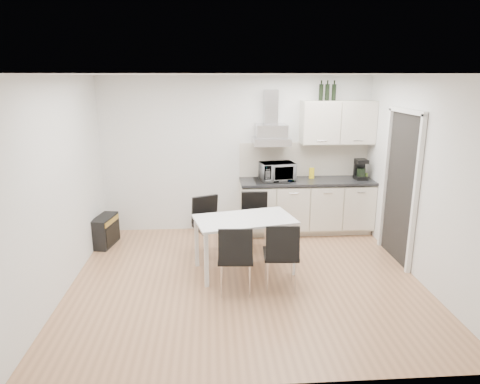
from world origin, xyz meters
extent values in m
plane|color=tan|center=(0.00, 0.00, 0.00)|extent=(4.50, 4.50, 0.00)
cube|color=white|center=(0.00, 2.00, 1.30)|extent=(4.50, 0.10, 2.60)
cube|color=white|center=(0.00, -2.00, 1.30)|extent=(4.50, 0.10, 2.60)
cube|color=white|center=(-2.25, 0.00, 1.30)|extent=(0.10, 4.00, 2.60)
cube|color=white|center=(2.25, 0.00, 1.30)|extent=(0.10, 4.00, 2.60)
plane|color=white|center=(0.00, 0.00, 2.60)|extent=(4.50, 4.50, 0.00)
cube|color=white|center=(2.21, 0.55, 1.05)|extent=(0.08, 1.04, 2.10)
cube|color=beige|center=(1.15, 1.74, 0.05)|extent=(2.16, 0.52, 0.10)
cube|color=beige|center=(1.15, 1.70, 0.48)|extent=(2.20, 0.60, 0.76)
cube|color=#242426|center=(1.15, 1.69, 0.90)|extent=(2.22, 0.64, 0.04)
cube|color=beige|center=(1.15, 1.99, 1.21)|extent=(2.20, 0.02, 0.58)
cube|color=beige|center=(1.65, 1.82, 1.85)|extent=(1.20, 0.35, 0.70)
cube|color=silver|center=(0.55, 1.78, 1.65)|extent=(0.60, 0.46, 0.30)
cube|color=silver|center=(0.55, 1.89, 2.10)|extent=(0.22, 0.20, 0.55)
imported|color=silver|center=(0.65, 1.68, 1.10)|extent=(0.59, 0.39, 0.37)
cube|color=yellow|center=(1.25, 1.80, 1.01)|extent=(0.08, 0.04, 0.18)
cylinder|color=brown|center=(2.08, 1.65, 0.98)|extent=(0.04, 0.04, 0.11)
cylinder|color=#4C6626|center=(2.14, 1.65, 0.98)|extent=(0.04, 0.04, 0.11)
cylinder|color=black|center=(1.35, 1.82, 2.36)|extent=(0.07, 0.07, 0.32)
cylinder|color=black|center=(1.45, 1.82, 2.36)|extent=(0.07, 0.07, 0.32)
cylinder|color=black|center=(1.56, 1.82, 2.36)|extent=(0.07, 0.07, 0.32)
cube|color=white|center=(0.00, 0.28, 0.73)|extent=(1.43, 1.01, 0.03)
cube|color=white|center=(-0.51, -0.16, 0.36)|extent=(0.06, 0.06, 0.72)
cube|color=white|center=(0.65, 0.10, 0.36)|extent=(0.06, 0.06, 0.72)
cube|color=white|center=(-0.65, 0.46, 0.36)|extent=(0.06, 0.06, 0.72)
cube|color=white|center=(0.51, 0.72, 0.36)|extent=(0.06, 0.06, 0.72)
cube|color=black|center=(-2.11, 1.34, 0.24)|extent=(0.34, 0.60, 0.47)
cube|color=gold|center=(-1.99, 1.34, 0.41)|extent=(0.10, 0.50, 0.08)
cube|color=black|center=(-0.61, 1.90, 0.16)|extent=(0.21, 0.19, 0.32)
camera|label=1|loc=(-0.43, -5.11, 2.58)|focal=32.00mm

